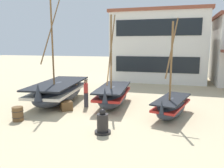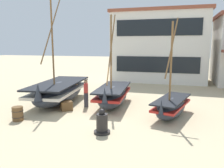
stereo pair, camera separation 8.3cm
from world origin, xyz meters
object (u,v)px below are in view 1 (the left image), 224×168
Objects in this scene: wooden_barrel at (18,114)px; capstan_winch at (103,124)px; fishing_boat_far_right at (113,95)px; cargo_crate at (66,106)px; fisherman_by_hull at (86,93)px; harbor_building_main at (159,46)px; fishing_boat_near_left at (172,106)px; fishing_boat_centre_large at (59,91)px.

capstan_winch is at bearing -4.60° from wooden_barrel.
fishing_boat_far_right is 8.71× the size of cargo_crate.
fisherman_by_hull is 1.60× the size of capstan_winch.
fishing_boat_near_left is at bearing -82.48° from harbor_building_main.
capstan_winch is at bearing -93.78° from harbor_building_main.
fishing_boat_centre_large is 6.46× the size of capstan_winch.
fisherman_by_hull reaches higher than wooden_barrel.
harbor_building_main is at bearing 70.35° from wooden_barrel.
harbor_building_main is at bearing 75.01° from fisherman_by_hull.
fisherman_by_hull is 4.28m from capstan_winch.
fishing_boat_centre_large reaches higher than wooden_barrel.
harbor_building_main is at bearing 72.70° from cargo_crate.
fisherman_by_hull is at bearing -14.17° from fishing_boat_centre_large.
capstan_winch is at bearing -131.18° from fishing_boat_near_left.
cargo_crate is 0.07× the size of harbor_building_main.
fishing_boat_centre_large reaches higher than fishing_boat_far_right.
harbor_building_main reaches higher than capstan_winch.
fishing_boat_far_right is at bearing 160.69° from fishing_boat_near_left.
fishing_boat_near_left is at bearing -8.28° from fishing_boat_centre_large.
fishing_boat_near_left is 4.15m from capstan_winch.
fisherman_by_hull is 2.68× the size of cargo_crate.
capstan_winch is 0.11× the size of harbor_building_main.
cargo_crate is at bearing -175.55° from fishing_boat_near_left.
fishing_boat_far_right is 0.57× the size of harbor_building_main.
harbor_building_main reaches higher than fishing_boat_centre_large.
fishing_boat_near_left is 0.52× the size of harbor_building_main.
fishing_boat_near_left is 0.92× the size of fishing_boat_far_right.
fisherman_by_hull is 2.41× the size of wooden_barrel.
fisherman_by_hull is at bearing 55.29° from wooden_barrel.
fisherman_by_hull is at bearing 121.65° from capstan_winch.
wooden_barrel is (-4.49, 0.36, -0.07)m from capstan_winch.
wooden_barrel is (-3.73, -3.99, -0.31)m from fishing_boat_far_right.
fishing_boat_centre_large is at bearing 130.48° from cargo_crate.
harbor_building_main is (4.12, 13.22, 3.31)m from cargo_crate.
harbor_building_main reaches higher than cargo_crate.
fishing_boat_near_left is 2.98× the size of fisherman_by_hull.
fishing_boat_far_right reaches higher than capstan_winch.
fishing_boat_far_right is 1.65m from fisherman_by_hull.
fishing_boat_centre_large is at bearing -114.63° from harbor_building_main.
harbor_building_main is (-1.68, 12.76, 3.02)m from fishing_boat_near_left.
fishing_boat_far_right is 12.04m from harbor_building_main.
fishing_boat_near_left reaches higher than cargo_crate.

